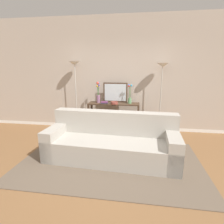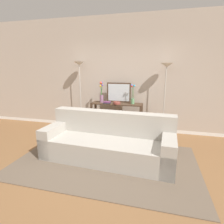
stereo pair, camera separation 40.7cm
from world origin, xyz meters
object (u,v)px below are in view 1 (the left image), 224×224
at_px(console_table, 114,112).
at_px(floor_lamp_left, 75,77).
at_px(vase_tall_flowers, 98,94).
at_px(book_row_under_console, 101,130).
at_px(book_stack, 104,103).
at_px(couch, 112,143).
at_px(fruit_bowl, 114,103).
at_px(floor_lamp_right, 162,79).
at_px(wall_mirror, 115,92).
at_px(vase_short_flowers, 130,97).

height_order(console_table, floor_lamp_left, floor_lamp_left).
relative_size(vase_tall_flowers, book_row_under_console, 1.50).
relative_size(vase_tall_flowers, book_stack, 2.84).
relative_size(couch, fruit_bowl, 13.39).
xyz_separation_m(floor_lamp_right, book_stack, (-1.44, -0.16, -0.60)).
bearing_deg(wall_mirror, fruit_bowl, -87.41).
bearing_deg(book_row_under_console, floor_lamp_left, 175.68).
relative_size(floor_lamp_right, vase_tall_flowers, 3.29).
relative_size(wall_mirror, fruit_bowl, 3.46).
distance_m(console_table, vase_tall_flowers, 0.63).
distance_m(floor_lamp_right, vase_short_flowers, 0.92).
relative_size(floor_lamp_right, book_stack, 9.34).
distance_m(book_stack, book_row_under_console, 0.80).
distance_m(wall_mirror, vase_tall_flowers, 0.47).
relative_size(couch, book_stack, 12.81).
height_order(console_table, vase_short_flowers, vase_short_flowers).
distance_m(floor_lamp_right, book_row_under_console, 2.09).
xyz_separation_m(floor_lamp_right, wall_mirror, (-1.19, 0.11, -0.37)).
bearing_deg(fruit_bowl, book_stack, 178.18).
distance_m(floor_lamp_left, vase_short_flowers, 1.55).
distance_m(couch, vase_short_flowers, 1.62).
bearing_deg(console_table, couch, -83.43).
xyz_separation_m(floor_lamp_right, vase_short_flowers, (-0.79, -0.04, -0.46)).
distance_m(console_table, book_row_under_console, 0.63).
xyz_separation_m(console_table, floor_lamp_right, (1.20, 0.05, 0.88)).
distance_m(vase_short_flowers, book_row_under_console, 1.21).
bearing_deg(couch, book_row_under_console, 110.12).
xyz_separation_m(floor_lamp_left, book_stack, (0.82, -0.16, -0.64)).
bearing_deg(vase_tall_flowers, floor_lamp_left, 175.87).
bearing_deg(couch, wall_mirror, 95.25).
height_order(floor_lamp_left, vase_tall_flowers, floor_lamp_left).
relative_size(floor_lamp_right, wall_mirror, 2.83).
bearing_deg(vase_tall_flowers, book_stack, -32.26).
relative_size(wall_mirror, vase_tall_flowers, 1.16).
relative_size(wall_mirror, book_row_under_console, 1.74).
bearing_deg(console_table, fruit_bowl, -75.23).
bearing_deg(console_table, floor_lamp_right, 2.47).
bearing_deg(couch, console_table, 96.57).
bearing_deg(floor_lamp_right, fruit_bowl, -171.66).
distance_m(vase_tall_flowers, book_row_under_console, 0.98).
distance_m(couch, book_stack, 1.48).
height_order(book_stack, book_row_under_console, book_stack).
xyz_separation_m(floor_lamp_right, book_row_under_console, (-1.57, -0.05, -1.39)).
bearing_deg(book_stack, console_table, 25.66).
distance_m(vase_short_flowers, fruit_bowl, 0.43).
distance_m(console_table, floor_lamp_right, 1.49).
distance_m(floor_lamp_right, fruit_bowl, 1.33).
height_order(floor_lamp_right, wall_mirror, floor_lamp_right).
distance_m(console_table, wall_mirror, 0.54).
bearing_deg(floor_lamp_right, wall_mirror, 174.90).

